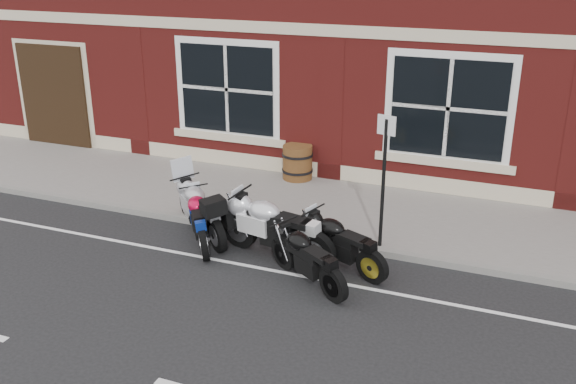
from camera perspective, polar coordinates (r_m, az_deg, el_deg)
name	(u,v)px	position (r m, az deg, el deg)	size (l,w,h in m)	color
ground	(301,282)	(10.41, 1.13, -8.03)	(80.00, 80.00, 0.00)	black
sidewalk	(353,211)	(12.96, 5.78, -1.73)	(30.00, 3.00, 0.12)	slate
kerb	(328,243)	(11.58, 3.60, -4.56)	(30.00, 0.16, 0.12)	slate
moto_touring_silver	(202,207)	(11.93, -7.67, -1.35)	(1.65, 1.42, 1.35)	black
moto_sport_red	(202,218)	(11.64, -7.67, -2.28)	(1.13, 1.64, 0.85)	black
moto_sport_black	(340,241)	(10.68, 4.69, -4.35)	(1.79, 0.89, 0.86)	black
moto_sport_silver	(275,225)	(10.97, -1.16, -2.98)	(2.27, 0.61, 1.03)	black
moto_naked_black	(308,255)	(10.19, 1.76, -5.65)	(1.64, 1.13, 0.85)	black
barrel_planter	(297,162)	(14.41, 0.85, 2.67)	(0.70, 0.70, 0.77)	#572F17
parking_sign	(384,173)	(10.93, 8.52, 1.70)	(0.33, 0.11, 2.35)	black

